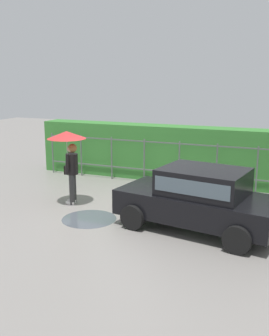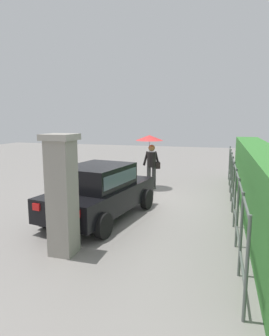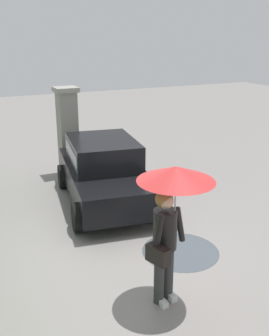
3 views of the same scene
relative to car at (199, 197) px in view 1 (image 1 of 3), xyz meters
The scene contains 6 objects.
ground_plane 2.06m from the car, 166.89° to the left, with size 40.00×40.00×0.00m, color gray.
car is the anchor object (origin of this frame).
pedestrian 3.94m from the car, behind, with size 1.07×1.07×2.08m.
fence_section 3.84m from the car, 113.38° to the left, with size 9.89×0.05×1.50m.
hedge_row 4.49m from the car, 109.81° to the left, with size 10.84×0.90×1.90m, color #387F33.
puddle_near 2.87m from the car, behind, with size 1.39×1.39×0.00m, color #4C545B.
Camera 1 is at (3.83, -9.10, 3.50)m, focal length 42.01 mm.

